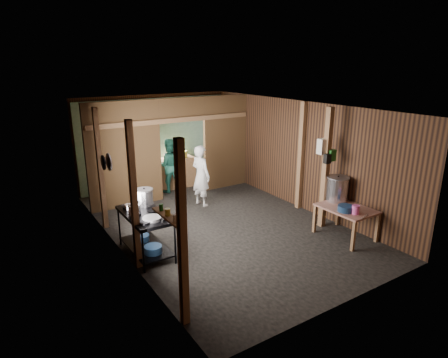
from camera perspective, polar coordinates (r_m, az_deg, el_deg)
floor at (r=8.62m, az=-0.72°, el=-6.68°), size 4.50×7.00×0.00m
ceiling at (r=7.94m, az=-0.79°, el=10.77°), size 4.50×7.00×0.00m
wall_back at (r=11.23m, az=-10.28°, el=5.65°), size 4.50×0.00×2.60m
wall_front at (r=5.68m, az=18.36°, el=-6.32°), size 4.50×0.00×2.60m
wall_left at (r=7.30m, az=-15.93°, el=-0.91°), size 0.00×7.00×2.60m
wall_right at (r=9.53m, az=10.84°, el=3.59°), size 0.00×7.00×2.60m
partition_left at (r=9.59m, az=-14.57°, el=3.44°), size 1.85×0.10×2.60m
partition_right at (r=10.81m, az=0.18°, el=5.49°), size 1.35×0.10×2.60m
partition_header at (r=10.00m, az=-6.32°, el=10.25°), size 1.30×0.10×0.60m
turquoise_panel at (r=11.19m, az=-10.15°, el=5.35°), size 4.40×0.06×2.50m
back_counter at (r=11.06m, az=-7.51°, el=0.94°), size 1.20×0.50×0.85m
wall_clock at (r=11.14m, az=-9.04°, el=8.75°), size 0.20×0.03×0.20m
post_left_a at (r=5.05m, az=-6.24°, el=-8.52°), size 0.10×0.12×2.60m
post_left_b at (r=6.59m, az=-13.28°, el=-2.63°), size 0.10×0.12×2.60m
post_left_c at (r=8.43m, az=-17.90°, el=1.31°), size 0.10×0.12×2.60m
post_right at (r=9.34m, az=11.36°, el=3.29°), size 0.10×0.12×2.60m
post_free at (r=8.37m, az=14.90°, el=1.45°), size 0.12×0.12×2.60m
cross_beam at (r=9.88m, az=-7.45°, el=8.67°), size 4.40×0.12×0.12m
pan_lid_big at (r=7.59m, az=-16.75°, el=2.45°), size 0.03×0.34×0.34m
pan_lid_small at (r=7.99m, az=-17.51°, el=2.35°), size 0.03×0.30×0.30m
wall_shelf at (r=5.43m, az=-8.37°, el=-5.53°), size 0.14×0.80×0.03m
jar_white at (r=5.20m, az=-7.25°, el=-5.78°), size 0.07×0.07×0.10m
jar_yellow at (r=5.41m, az=-8.40°, el=-4.89°), size 0.08×0.08×0.10m
jar_green at (r=5.60m, az=-9.34°, el=-4.17°), size 0.06×0.06×0.10m
bag_white at (r=8.27m, az=14.51°, el=4.73°), size 0.22×0.15×0.32m
bag_green at (r=8.31m, az=15.69°, el=3.42°), size 0.16×0.12×0.24m
bag_black at (r=8.20m, az=15.11°, el=2.93°), size 0.14×0.10×0.20m
gas_range at (r=7.34m, az=-11.55°, el=-7.98°), size 0.71×1.38×0.82m
prep_table at (r=8.27m, az=17.59°, el=-6.17°), size 0.79×1.09×0.64m
stove_pot_large at (r=7.53m, az=-11.73°, el=-2.71°), size 0.43×0.43×0.34m
stove_pot_med at (r=7.13m, az=-13.19°, el=-4.54°), size 0.25×0.25×0.21m
stove_saucepan at (r=7.43m, az=-14.00°, el=-4.03°), size 0.18×0.18×0.09m
frying_pan at (r=6.85m, az=-10.66°, el=-5.79°), size 0.50×0.63×0.07m
blue_tub_front at (r=7.15m, az=-10.51°, el=-10.26°), size 0.32×0.32×0.13m
blue_tub_back at (r=7.64m, az=-12.18°, el=-8.56°), size 0.30×0.30×0.12m
stock_pot at (r=8.43m, az=16.50°, el=-1.46°), size 0.51×0.51×0.54m
wash_basin at (r=7.94m, az=17.66°, el=-4.21°), size 0.38×0.38×0.12m
pink_bucket at (r=7.86m, az=18.99°, el=-4.33°), size 0.19×0.19×0.18m
knife at (r=7.80m, az=20.19°, el=-5.26°), size 0.30×0.11×0.01m
yellow_tub at (r=11.05m, az=-6.31°, el=3.73°), size 0.33×0.33×0.18m
red_cup at (r=10.86m, az=-8.56°, el=3.29°), size 0.12×0.12×0.14m
cook at (r=9.50m, az=-3.45°, el=0.49°), size 0.49×0.63×1.53m
worker_back at (r=10.59m, az=-8.19°, el=1.99°), size 0.85×0.73×1.50m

